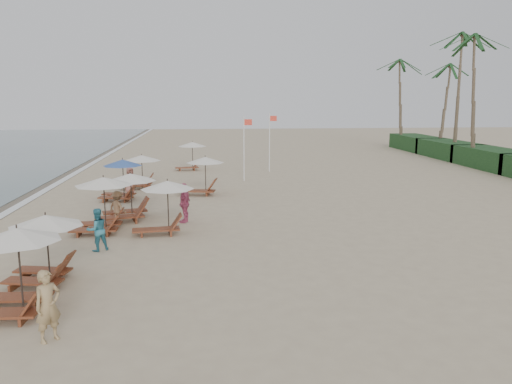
{
  "coord_description": "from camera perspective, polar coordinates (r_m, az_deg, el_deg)",
  "views": [
    {
      "loc": [
        -1.34,
        -16.56,
        5.55
      ],
      "look_at": [
        1.0,
        6.31,
        1.3
      ],
      "focal_mm": 35.26,
      "sensor_mm": 36.0,
      "label": 1
    }
  ],
  "objects": [
    {
      "name": "inland_station_2",
      "position": [
        40.17,
        -7.47,
        4.52
      ],
      "size": [
        2.6,
        2.24,
        2.22
      ],
      "color": "brown",
      "rests_on": "ground"
    },
    {
      "name": "flag_pole_near",
      "position": [
        34.4,
        -1.32,
        5.31
      ],
      "size": [
        0.59,
        0.08,
        4.42
      ],
      "color": "silver",
      "rests_on": "ground"
    },
    {
      "name": "lounger_station_1",
      "position": [
        16.66,
        -23.16,
        -5.68
      ],
      "size": [
        2.43,
        2.2,
        2.13
      ],
      "color": "brown",
      "rests_on": "ground"
    },
    {
      "name": "beachgoer_mid_a",
      "position": [
        19.52,
        -17.58,
        -4.1
      ],
      "size": [
        0.98,
        0.93,
        1.61
      ],
      "primitive_type": "imported",
      "rotation": [
        0.0,
        0.0,
        3.69
      ],
      "color": "teal",
      "rests_on": "ground"
    },
    {
      "name": "beachgoer_far_b",
      "position": [
        31.02,
        -14.1,
        1.31
      ],
      "size": [
        0.87,
        0.9,
        1.56
      ],
      "primitive_type": "imported",
      "rotation": [
        0.0,
        0.0,
        0.85
      ],
      "color": "#B46F61",
      "rests_on": "ground"
    },
    {
      "name": "flag_pole_far",
      "position": [
        38.89,
        1.59,
        5.97
      ],
      "size": [
        0.6,
        0.08,
        4.51
      ],
      "color": "silver",
      "rests_on": "ground"
    },
    {
      "name": "lounger_station_5",
      "position": [
        32.61,
        -13.15,
        2.41
      ],
      "size": [
        2.62,
        2.41,
        2.09
      ],
      "color": "brown",
      "rests_on": "ground"
    },
    {
      "name": "lounger_station_3",
      "position": [
        24.1,
        -14.55,
        -0.55
      ],
      "size": [
        2.75,
        2.46,
        2.18
      ],
      "color": "brown",
      "rests_on": "ground"
    },
    {
      "name": "lounger_station_4",
      "position": [
        28.93,
        -15.24,
        1.33
      ],
      "size": [
        2.49,
        2.14,
        2.28
      ],
      "color": "brown",
      "rests_on": "ground"
    },
    {
      "name": "ground",
      "position": [
        17.52,
        -1.17,
        -8.0
      ],
      "size": [
        160.0,
        160.0,
        0.0
      ],
      "primitive_type": "plane",
      "color": "tan",
      "rests_on": "ground"
    },
    {
      "name": "lounger_station_2",
      "position": [
        22.09,
        -17.35,
        -1.32
      ],
      "size": [
        2.62,
        2.37,
        2.36
      ],
      "color": "brown",
      "rests_on": "ground"
    },
    {
      "name": "inland_station_1",
      "position": [
        29.6,
        -6.28,
        2.11
      ],
      "size": [
        2.89,
        2.24,
        2.22
      ],
      "color": "brown",
      "rests_on": "ground"
    },
    {
      "name": "beachgoer_mid_b",
      "position": [
        23.48,
        -15.42,
        -1.71
      ],
      "size": [
        1.11,
        1.02,
        1.5
      ],
      "primitive_type": "imported",
      "rotation": [
        0.0,
        0.0,
        2.51
      ],
      "color": "#846243",
      "rests_on": "ground"
    },
    {
      "name": "foam_line",
      "position": [
        28.87,
        -25.69,
        -1.64
      ],
      "size": [
        0.5,
        140.0,
        0.02
      ],
      "primitive_type": "cube",
      "color": "white",
      "rests_on": "ground"
    },
    {
      "name": "beachgoer_near",
      "position": [
        12.81,
        -22.53,
        -11.85
      ],
      "size": [
        0.74,
        0.73,
        1.72
      ],
      "primitive_type": "imported",
      "rotation": [
        0.0,
        0.0,
        0.76
      ],
      "color": "#9D8155",
      "rests_on": "ground"
    },
    {
      "name": "beachgoer_far_a",
      "position": [
        23.07,
        -8.1,
        -1.22
      ],
      "size": [
        0.77,
        1.16,
        1.83
      ],
      "primitive_type": "imported",
      "rotation": [
        0.0,
        0.0,
        4.38
      ],
      "color": "#BB4A6F",
      "rests_on": "ground"
    },
    {
      "name": "inland_station_0",
      "position": [
        21.15,
        -10.54,
        -1.06
      ],
      "size": [
        2.68,
        2.24,
        2.22
      ],
      "color": "brown",
      "rests_on": "ground"
    },
    {
      "name": "lounger_station_0",
      "position": [
        14.59,
        -26.0,
        -8.13
      ],
      "size": [
        2.5,
        2.19,
        2.33
      ],
      "color": "brown",
      "rests_on": "ground"
    }
  ]
}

